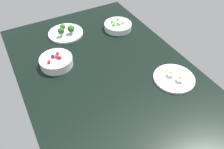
{
  "coord_description": "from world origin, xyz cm",
  "views": [
    {
      "loc": [
        73.06,
        -39.81,
        86.51
      ],
      "look_at": [
        0.0,
        0.0,
        6.0
      ],
      "focal_mm": 36.46,
      "sensor_mm": 36.0,
      "label": 1
    }
  ],
  "objects_px": {
    "plate_broccoli": "(66,32)",
    "bowl_peas": "(118,26)",
    "plate_eggs": "(174,78)",
    "bowl_berries": "(56,61)"
  },
  "relations": [
    {
      "from": "plate_broccoli",
      "to": "bowl_peas",
      "type": "height_order",
      "value": "plate_broccoli"
    },
    {
      "from": "plate_eggs",
      "to": "bowl_berries",
      "type": "height_order",
      "value": "bowl_berries"
    },
    {
      "from": "bowl_berries",
      "to": "bowl_peas",
      "type": "height_order",
      "value": "bowl_berries"
    },
    {
      "from": "plate_eggs",
      "to": "plate_broccoli",
      "type": "relative_size",
      "value": 0.96
    },
    {
      "from": "plate_eggs",
      "to": "bowl_peas",
      "type": "height_order",
      "value": "bowl_peas"
    },
    {
      "from": "plate_eggs",
      "to": "plate_broccoli",
      "type": "bearing_deg",
      "value": -152.15
    },
    {
      "from": "plate_eggs",
      "to": "bowl_peas",
      "type": "xyz_separation_m",
      "value": [
        -0.55,
        -0.02,
        0.01
      ]
    },
    {
      "from": "plate_eggs",
      "to": "bowl_berries",
      "type": "xyz_separation_m",
      "value": [
        -0.39,
        -0.49,
        0.02
      ]
    },
    {
      "from": "plate_broccoli",
      "to": "bowl_berries",
      "type": "xyz_separation_m",
      "value": [
        0.25,
        -0.15,
        0.01
      ]
    },
    {
      "from": "plate_broccoli",
      "to": "bowl_peas",
      "type": "relative_size",
      "value": 1.22
    }
  ]
}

